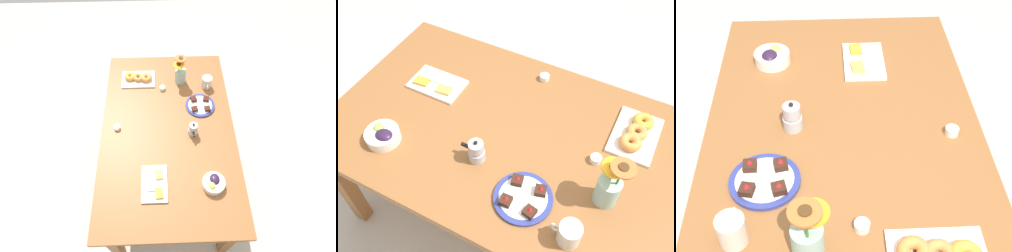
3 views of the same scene
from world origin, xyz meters
TOP-DOWN VIEW (x-y plane):
  - ground_plane at (0.00, 0.00)m, footprint 6.00×6.00m
  - dining_table at (0.00, 0.00)m, footprint 1.60×1.00m
  - coffee_mug at (-0.42, 0.34)m, footprint 0.12×0.08m
  - grape_bowl at (0.45, 0.28)m, footprint 0.15×0.15m
  - cheese_platter at (0.44, -0.10)m, footprint 0.26×0.17m
  - croissant_platter at (-0.51, -0.24)m, footprint 0.19×0.28m
  - jam_cup_honey at (-0.40, -0.03)m, footprint 0.05×0.05m
  - jam_cup_berry at (-0.02, -0.38)m, footprint 0.05×0.05m
  - dessert_plate at (-0.21, 0.26)m, footprint 0.23×0.23m
  - flower_vase at (-0.49, 0.12)m, footprint 0.12×0.11m
  - moka_pot at (0.04, 0.18)m, footprint 0.11×0.07m

SIDE VIEW (x-z plane):
  - ground_plane at x=0.00m, z-range 0.00..0.00m
  - dining_table at x=0.00m, z-range 0.28..1.02m
  - cheese_platter at x=0.44m, z-range 0.73..0.76m
  - dessert_plate at x=-0.21m, z-range 0.72..0.78m
  - jam_cup_honey at x=-0.40m, z-range 0.74..0.77m
  - jam_cup_berry at x=-0.02m, z-range 0.74..0.77m
  - croissant_platter at x=-0.51m, z-range 0.74..0.79m
  - grape_bowl at x=0.45m, z-range 0.74..0.80m
  - moka_pot at x=0.04m, z-range 0.73..0.85m
  - coffee_mug at x=-0.42m, z-range 0.74..0.84m
  - flower_vase at x=-0.49m, z-range 0.70..0.95m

